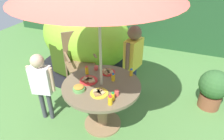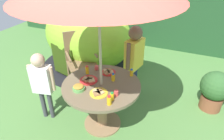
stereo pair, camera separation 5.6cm
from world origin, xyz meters
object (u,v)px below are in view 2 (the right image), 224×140
Objects in this scene: dome_tent at (87,36)px; juice_bottle_far_right at (131,73)px; snack_bowl at (79,88)px; juice_bottle_mid_left at (87,70)px; child_in_yellow_shirt at (134,54)px; juice_bottle_center_back at (112,96)px; juice_bottle_center_front at (109,100)px; potted_plant at (215,89)px; plate_far_left at (98,93)px; plate_near_left at (108,72)px; cup_near at (116,93)px; plate_mid_right at (89,80)px; juice_bottle_near_right at (113,77)px; wooden_chair at (80,56)px; garden_table at (102,95)px; cup_far at (97,68)px; child_in_white_shirt at (42,79)px.

dome_tent is 23.41× the size of juice_bottle_far_right.
juice_bottle_mid_left reaches higher than snack_bowl.
juice_bottle_center_back is (0.08, -1.13, -0.05)m from child_in_yellow_shirt.
juice_bottle_center_front is (0.49, -0.10, 0.02)m from snack_bowl.
potted_plant is 2.00m from plate_far_left.
plate_far_left is at bearing 167.95° from juice_bottle_center_back.
plate_near_left is 2.99× the size of cup_near.
plate_mid_right is 2.13× the size of juice_bottle_near_right.
wooden_chair is at bearing 143.53° from juice_bottle_near_right.
snack_bowl is at bearing -130.73° from juice_bottle_far_right.
potted_plant is at bearing 44.15° from cup_near.
potted_plant is at bearing 34.68° from garden_table.
juice_bottle_center_back is at bearing -69.00° from juice_bottle_near_right.
cup_far is (-0.56, -0.04, -0.02)m from juice_bottle_far_right.
potted_plant is 2.24m from snack_bowl.
garden_table is at bearing 0.00° from child_in_yellow_shirt.
child_in_white_shirt reaches higher than wooden_chair.
wooden_chair is at bearing -175.79° from potted_plant.
juice_bottle_near_right reaches higher than snack_bowl.
cup_far is (-0.52, 0.68, -0.03)m from juice_bottle_center_front.
juice_bottle_center_back reaches higher than cup_far.
dome_tent is (-0.25, 0.75, 0.11)m from wooden_chair.
garden_table is 2.01m from dome_tent.
juice_bottle_center_back reaches higher than garden_table.
plate_mid_right is at bearing 87.04° from snack_bowl.
wooden_chair reaches higher than juice_bottle_center_front.
cup_near is (0.17, -0.30, -0.02)m from juice_bottle_near_right.
juice_bottle_mid_left is (-0.10, 0.41, 0.02)m from snack_bowl.
cup_near is (0.02, 0.10, -0.01)m from juice_bottle_center_back.
juice_bottle_near_right is at bearing -130.74° from juice_bottle_far_right.
cup_near is (0.09, -1.03, -0.07)m from child_in_yellow_shirt.
plate_near_left is (1.10, -1.32, 0.06)m from dome_tent.
juice_bottle_mid_left is (-0.51, -0.71, -0.04)m from child_in_yellow_shirt.
garden_table is 8.65× the size of juice_bottle_center_front.
snack_bowl reaches higher than potted_plant.
juice_bottle_center_front reaches higher than plate_mid_right.
wooden_chair is at bearing 133.22° from juice_bottle_center_front.
cup_near is at bearing 86.10° from juice_bottle_center_front.
dome_tent is 42.34× the size of cup_far.
snack_bowl is 0.59m from plate_near_left.
juice_bottle_center_front is 1.15× the size of juice_bottle_center_back.
juice_bottle_center_back is at bearing -93.97° from juice_bottle_far_right.
plate_mid_right and plate_far_left have the same top height.
dome_tent reaches higher than garden_table.
juice_bottle_near_right is 0.92× the size of juice_bottle_mid_left.
juice_bottle_far_right is at bearing 13.06° from child_in_white_shirt.
plate_mid_right is 2.31× the size of juice_bottle_center_back.
plate_near_left is at bearing 131.77° from juice_bottle_near_right.
child_in_white_shirt is 10.30× the size of juice_bottle_center_back.
cup_far is (-0.36, 0.19, -0.02)m from juice_bottle_near_right.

